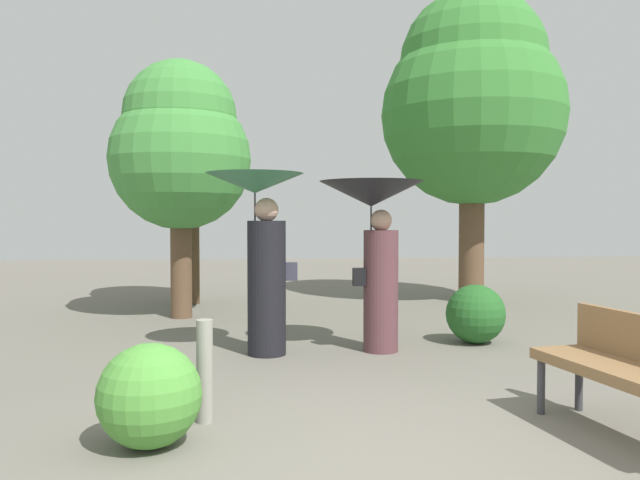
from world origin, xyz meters
The scene contains 10 objects.
ground_plane centered at (0.00, 0.00, 0.00)m, with size 40.00×40.00×0.00m, color #6B665B.
person_left centered at (-0.70, 3.29, 1.30)m, with size 1.07×1.07×1.99m.
person_right centered at (0.57, 3.33, 1.39)m, with size 1.16×1.16×1.92m.
park_bench centered at (1.77, 0.36, 0.51)m, with size 0.73×1.56×0.83m.
tree_near_left centered at (-1.91, 7.59, 2.70)m, with size 2.00×2.00×3.97m.
tree_near_right centered at (3.11, 7.32, 3.65)m, with size 3.26×3.26×5.57m.
tree_mid_left centered at (-1.88, 6.01, 2.58)m, with size 2.11×2.11×3.87m.
bush_path_left centered at (-1.46, 0.57, 0.34)m, with size 0.68×0.68×0.68m, color #4C9338.
bush_path_right centered at (1.86, 3.66, 0.35)m, with size 0.71×0.71×0.71m, color #235B23.
path_marker_post centered at (-1.14, 1.04, 0.38)m, with size 0.12×0.12×0.76m, color gray.
Camera 1 is at (-0.77, -3.54, 1.49)m, focal length 34.97 mm.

